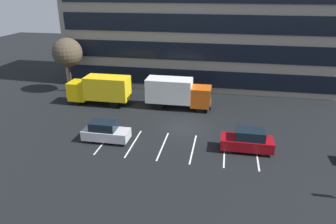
{
  "coord_description": "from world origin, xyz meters",
  "views": [
    {
      "loc": [
        3.75,
        -28.81,
        13.73
      ],
      "look_at": [
        -1.82,
        0.69,
        1.4
      ],
      "focal_mm": 33.18,
      "sensor_mm": 36.0,
      "label": 1
    }
  ],
  "objects_px": {
    "box_truck_yellow_all": "(100,89)",
    "bare_tree": "(67,53)",
    "box_truck_orange": "(177,92)",
    "suv_silver": "(106,132)",
    "suv_maroon": "(248,141)"
  },
  "relations": [
    {
      "from": "suv_maroon",
      "to": "bare_tree",
      "type": "bearing_deg",
      "value": 151.44
    },
    {
      "from": "box_truck_orange",
      "to": "suv_silver",
      "type": "relative_size",
      "value": 1.78
    },
    {
      "from": "box_truck_yellow_all",
      "to": "suv_maroon",
      "type": "relative_size",
      "value": 1.67
    },
    {
      "from": "suv_silver",
      "to": "bare_tree",
      "type": "distance_m",
      "value": 17.16
    },
    {
      "from": "box_truck_yellow_all",
      "to": "suv_maroon",
      "type": "distance_m",
      "value": 19.32
    },
    {
      "from": "suv_silver",
      "to": "bare_tree",
      "type": "bearing_deg",
      "value": 127.55
    },
    {
      "from": "bare_tree",
      "to": "suv_maroon",
      "type": "bearing_deg",
      "value": -28.56
    },
    {
      "from": "box_truck_orange",
      "to": "box_truck_yellow_all",
      "type": "distance_m",
      "value": 9.49
    },
    {
      "from": "box_truck_orange",
      "to": "box_truck_yellow_all",
      "type": "bearing_deg",
      "value": -177.29
    },
    {
      "from": "box_truck_yellow_all",
      "to": "bare_tree",
      "type": "distance_m",
      "value": 7.87
    },
    {
      "from": "suv_maroon",
      "to": "bare_tree",
      "type": "xyz_separation_m",
      "value": [
        -23.14,
        12.6,
        4.38
      ]
    },
    {
      "from": "box_truck_orange",
      "to": "suv_maroon",
      "type": "distance_m",
      "value": 12.01
    },
    {
      "from": "box_truck_yellow_all",
      "to": "suv_maroon",
      "type": "bearing_deg",
      "value": -26.67
    },
    {
      "from": "box_truck_orange",
      "to": "suv_maroon",
      "type": "relative_size",
      "value": 1.69
    },
    {
      "from": "box_truck_yellow_all",
      "to": "box_truck_orange",
      "type": "bearing_deg",
      "value": 2.71
    }
  ]
}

